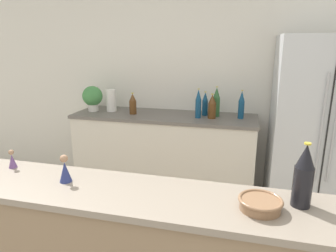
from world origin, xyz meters
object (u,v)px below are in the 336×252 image
(paper_towel_roll, at_px, (111,100))
(back_bottle_2, at_px, (205,104))
(back_bottle_5, at_px, (216,102))
(fruit_bowl, at_px, (260,203))
(wine_bottle, at_px, (304,176))
(wise_man_figurine_crimson, at_px, (65,170))
(refrigerator, at_px, (317,128))
(back_bottle_0, at_px, (241,105))
(back_bottle_4, at_px, (198,104))
(back_bottle_3, at_px, (212,107))
(potted_plant, at_px, (93,97))
(wise_man_figurine_blue, at_px, (12,160))
(back_bottle_1, at_px, (133,104))

(paper_towel_roll, relative_size, back_bottle_2, 0.96)
(back_bottle_5, height_order, fruit_bowl, back_bottle_5)
(wine_bottle, bearing_deg, paper_towel_roll, 134.53)
(back_bottle_2, height_order, wise_man_figurine_crimson, back_bottle_2)
(refrigerator, bearing_deg, back_bottle_0, 172.89)
(back_bottle_4, distance_m, back_bottle_5, 0.22)
(back_bottle_3, bearing_deg, wise_man_figurine_crimson, -108.63)
(back_bottle_2, bearing_deg, fruit_bowl, -75.38)
(back_bottle_2, xyz_separation_m, back_bottle_5, (0.12, -0.02, 0.03))
(potted_plant, height_order, back_bottle_3, potted_plant)
(paper_towel_roll, height_order, back_bottle_3, back_bottle_3)
(paper_towel_roll, distance_m, back_bottle_3, 1.19)
(back_bottle_3, distance_m, wise_man_figurine_blue, 1.99)
(potted_plant, height_order, wise_man_figurine_crimson, potted_plant)
(paper_towel_roll, bearing_deg, back_bottle_5, 1.82)
(wise_man_figurine_blue, bearing_deg, back_bottle_2, 62.79)
(potted_plant, xyz_separation_m, wise_man_figurine_blue, (0.37, -1.73, -0.09))
(refrigerator, height_order, back_bottle_1, refrigerator)
(back_bottle_2, xyz_separation_m, fruit_bowl, (0.51, -1.96, -0.07))
(back_bottle_0, bearing_deg, back_bottle_4, -169.19)
(refrigerator, xyz_separation_m, back_bottle_1, (-1.93, 0.01, 0.15))
(back_bottle_1, distance_m, fruit_bowl, 2.25)
(back_bottle_5, bearing_deg, back_bottle_0, -8.48)
(potted_plant, relative_size, back_bottle_2, 1.11)
(back_bottle_0, relative_size, back_bottle_2, 1.14)
(paper_towel_roll, xyz_separation_m, back_bottle_2, (1.10, 0.06, -0.00))
(back_bottle_1, xyz_separation_m, back_bottle_3, (0.89, 0.01, 0.01))
(potted_plant, relative_size, back_bottle_1, 1.22)
(back_bottle_1, height_order, back_bottle_5, back_bottle_5)
(back_bottle_4, height_order, wise_man_figurine_crimson, back_bottle_4)
(back_bottle_4, relative_size, wise_man_figurine_crimson, 2.01)
(back_bottle_0, xyz_separation_m, back_bottle_5, (-0.27, 0.04, 0.01))
(back_bottle_4, bearing_deg, paper_towel_roll, 175.30)
(back_bottle_5, bearing_deg, potted_plant, -176.54)
(potted_plant, bearing_deg, back_bottle_2, 4.50)
(back_bottle_0, distance_m, back_bottle_2, 0.40)
(back_bottle_0, distance_m, wise_man_figurine_blue, 2.22)
(back_bottle_0, height_order, back_bottle_4, back_bottle_4)
(back_bottle_2, bearing_deg, back_bottle_3, -54.22)
(back_bottle_3, xyz_separation_m, wise_man_figurine_crimson, (-0.61, -1.80, -0.03))
(back_bottle_2, height_order, back_bottle_5, back_bottle_5)
(potted_plant, distance_m, back_bottle_2, 1.31)
(back_bottle_5, distance_m, wise_man_figurine_blue, 2.10)
(paper_towel_roll, height_order, back_bottle_2, back_bottle_2)
(wine_bottle, xyz_separation_m, fruit_bowl, (-0.18, -0.08, -0.12))
(back_bottle_2, xyz_separation_m, wine_bottle, (0.70, -1.88, 0.05))
(back_bottle_2, relative_size, back_bottle_5, 0.81)
(back_bottle_0, xyz_separation_m, wine_bottle, (0.31, -1.82, 0.03))
(wise_man_figurine_blue, bearing_deg, potted_plant, 102.10)
(paper_towel_roll, bearing_deg, back_bottle_2, 2.87)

